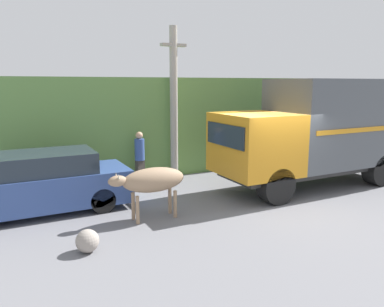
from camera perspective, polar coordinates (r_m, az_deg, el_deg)
ground_plane at (r=11.16m, az=12.88°, el=-7.15°), size 60.00×60.00×0.00m
hillside_embankment at (r=16.67m, az=-2.45°, el=5.21°), size 32.00×5.71×3.56m
building_backdrop at (r=14.08m, az=-15.10°, el=2.36°), size 6.69×2.70×2.81m
cargo_truck at (r=12.95m, az=19.34°, el=3.52°), size 6.97×2.27×3.49m
brown_cow at (r=9.34m, az=-6.10°, el=-4.14°), size 1.95×0.61×1.31m
parked_suv at (r=10.59m, az=-21.73°, el=-4.25°), size 4.47×1.78×1.60m
pedestrian_on_hill at (r=12.61m, az=-7.97°, el=-0.27°), size 0.41×0.41×1.78m
utility_pole at (r=13.12m, az=-2.79°, el=7.89°), size 0.90×0.27×5.26m
roadside_rock at (r=8.01m, az=-15.65°, el=-12.70°), size 0.47×0.47×0.47m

